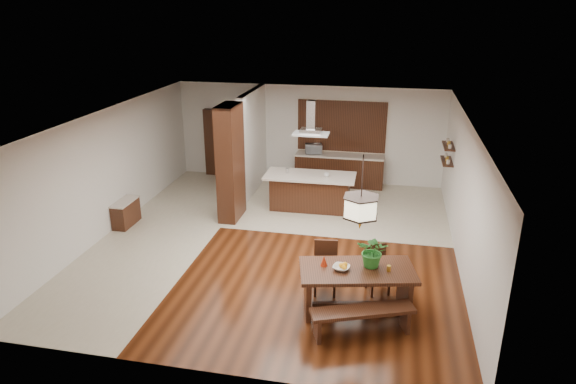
% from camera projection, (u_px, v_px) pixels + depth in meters
% --- Properties ---
extents(room_shell, '(9.00, 9.04, 2.92)m').
position_uv_depth(room_shell, '(274.00, 156.00, 11.07)').
color(room_shell, '#351709').
rests_on(room_shell, ground).
extents(tile_hallway, '(2.50, 9.00, 0.01)m').
position_uv_depth(tile_hallway, '(164.00, 232.00, 12.31)').
color(tile_hallway, beige).
rests_on(tile_hallway, ground).
extents(tile_kitchen, '(5.50, 4.00, 0.01)m').
position_uv_depth(tile_kitchen, '(341.00, 206.00, 13.85)').
color(tile_kitchen, beige).
rests_on(tile_kitchen, ground).
extents(soffit_band, '(8.00, 9.00, 0.02)m').
position_uv_depth(soffit_band, '(274.00, 118.00, 10.79)').
color(soffit_band, '#3B1B0E').
rests_on(soffit_band, room_shell).
extents(partition_pier, '(0.45, 1.00, 2.90)m').
position_uv_depth(partition_pier, '(230.00, 163.00, 12.65)').
color(partition_pier, black).
rests_on(partition_pier, ground).
extents(partition_stub, '(0.18, 2.40, 2.90)m').
position_uv_depth(partition_stub, '(253.00, 142.00, 14.58)').
color(partition_stub, silver).
rests_on(partition_stub, ground).
extents(hallway_console, '(0.37, 0.88, 0.63)m').
position_uv_depth(hallway_console, '(126.00, 213.00, 12.59)').
color(hallway_console, black).
rests_on(hallway_console, ground).
extents(hallway_doorway, '(1.10, 0.20, 2.10)m').
position_uv_depth(hallway_doorway, '(222.00, 143.00, 15.98)').
color(hallway_doorway, black).
rests_on(hallway_doorway, ground).
extents(rear_counter, '(2.60, 0.62, 0.95)m').
position_uv_depth(rear_counter, '(339.00, 170.00, 15.29)').
color(rear_counter, black).
rests_on(rear_counter, ground).
extents(kitchen_window, '(2.60, 0.08, 1.50)m').
position_uv_depth(kitchen_window, '(342.00, 126.00, 15.09)').
color(kitchen_window, '#9A562E').
rests_on(kitchen_window, room_shell).
extents(shelf_lower, '(0.26, 0.90, 0.04)m').
position_uv_depth(shelf_lower, '(447.00, 161.00, 12.96)').
color(shelf_lower, black).
rests_on(shelf_lower, room_shell).
extents(shelf_upper, '(0.26, 0.90, 0.04)m').
position_uv_depth(shelf_upper, '(449.00, 146.00, 12.82)').
color(shelf_upper, black).
rests_on(shelf_upper, room_shell).
extents(dining_table, '(2.16, 1.41, 0.83)m').
position_uv_depth(dining_table, '(357.00, 280.00, 8.99)').
color(dining_table, black).
rests_on(dining_table, ground).
extents(dining_bench, '(1.74, 0.97, 0.48)m').
position_uv_depth(dining_bench, '(362.00, 322.00, 8.45)').
color(dining_bench, black).
rests_on(dining_bench, ground).
extents(dining_chair_left, '(0.49, 0.49, 1.00)m').
position_uv_depth(dining_chair_left, '(325.00, 269.00, 9.59)').
color(dining_chair_left, black).
rests_on(dining_chair_left, ground).
extents(dining_chair_right, '(0.54, 0.54, 0.92)m').
position_uv_depth(dining_chair_right, '(378.00, 270.00, 9.62)').
color(dining_chair_right, black).
rests_on(dining_chair_right, ground).
extents(pendant_lantern, '(0.64, 0.64, 1.31)m').
position_uv_depth(pendant_lantern, '(361.00, 193.00, 8.42)').
color(pendant_lantern, beige).
rests_on(pendant_lantern, room_shell).
extents(foliage_plant, '(0.61, 0.55, 0.60)m').
position_uv_depth(foliage_plant, '(373.00, 251.00, 8.89)').
color(foliage_plant, '#246C24').
rests_on(foliage_plant, dining_table).
extents(fruit_bowl, '(0.34, 0.34, 0.07)m').
position_uv_depth(fruit_bowl, '(341.00, 268.00, 8.88)').
color(fruit_bowl, '#B8AFA1').
rests_on(fruit_bowl, dining_table).
extents(napkin_cone, '(0.14, 0.14, 0.20)m').
position_uv_depth(napkin_cone, '(324.00, 261.00, 8.99)').
color(napkin_cone, '#9D220B').
rests_on(napkin_cone, dining_table).
extents(gold_ornament, '(0.08, 0.08, 0.10)m').
position_uv_depth(gold_ornament, '(389.00, 268.00, 8.83)').
color(gold_ornament, gold).
rests_on(gold_ornament, dining_table).
extents(kitchen_island, '(2.36, 1.05, 0.97)m').
position_uv_depth(kitchen_island, '(310.00, 191.00, 13.50)').
color(kitchen_island, black).
rests_on(kitchen_island, ground).
extents(range_hood, '(0.90, 0.55, 0.87)m').
position_uv_depth(range_hood, '(311.00, 118.00, 12.81)').
color(range_hood, silver).
rests_on(range_hood, room_shell).
extents(island_cup, '(0.17, 0.17, 0.10)m').
position_uv_depth(island_cup, '(327.00, 175.00, 13.14)').
color(island_cup, white).
rests_on(island_cup, kitchen_island).
extents(microwave, '(0.56, 0.45, 0.27)m').
position_uv_depth(microwave, '(314.00, 149.00, 15.21)').
color(microwave, silver).
rests_on(microwave, rear_counter).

